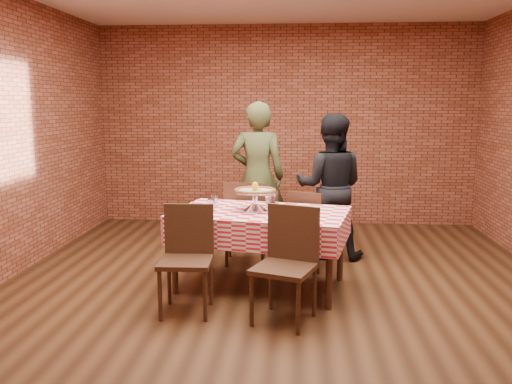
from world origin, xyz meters
TOP-DOWN VIEW (x-y plane):
  - ground at (0.00, 0.00)m, footprint 6.00×6.00m
  - back_wall at (0.00, 3.00)m, footprint 5.50×0.00m
  - table at (-0.17, 0.11)m, footprint 1.77×1.27m
  - tablecloth at (-0.17, 0.11)m, footprint 1.81×1.31m
  - pizza_stand at (-0.23, 0.13)m, footprint 0.51×0.51m
  - pizza at (-0.23, 0.13)m, footprint 0.49×0.49m
  - lemon at (-0.23, 0.13)m, footprint 0.08×0.08m
  - water_glass_left at (-0.65, 0.07)m, footprint 0.09×0.09m
  - water_glass_right at (-0.65, 0.33)m, footprint 0.09×0.09m
  - side_plate at (0.27, -0.06)m, footprint 0.21×0.21m
  - sweetener_packet_a at (0.35, -0.19)m, footprint 0.05×0.04m
  - sweetener_packet_b at (0.37, -0.16)m, footprint 0.06×0.04m
  - condiment_caddy at (-0.08, 0.39)m, footprint 0.13×0.11m
  - chair_near_left at (-0.76, -0.59)m, footprint 0.45×0.45m
  - chair_near_right at (0.07, -0.72)m, footprint 0.59×0.59m
  - chair_far_left at (-0.40, 0.92)m, footprint 0.47×0.47m
  - chair_far_right at (0.32, 0.77)m, footprint 0.51×0.51m
  - diner_olive at (-0.31, 1.50)m, footprint 0.66×0.43m
  - diner_black at (0.55, 1.22)m, footprint 0.88×0.73m

SIDE VIEW (x-z plane):
  - ground at x=0.00m, z-range 0.00..0.00m
  - table at x=-0.17m, z-range 0.00..0.75m
  - chair_far_right at x=0.32m, z-range 0.00..0.86m
  - chair_near_left at x=-0.76m, z-range 0.00..0.91m
  - chair_far_left at x=-0.40m, z-range 0.00..0.94m
  - chair_near_right at x=0.07m, z-range 0.00..0.94m
  - tablecloth at x=-0.17m, z-range 0.48..0.76m
  - sweetener_packet_a at x=0.35m, z-range 0.76..0.76m
  - sweetener_packet_b at x=0.37m, z-range 0.76..0.76m
  - side_plate at x=0.27m, z-range 0.76..0.77m
  - water_glass_left at x=-0.65m, z-range 0.76..0.87m
  - water_glass_right at x=-0.65m, z-range 0.76..0.87m
  - diner_black at x=0.55m, z-range 0.00..1.66m
  - condiment_caddy at x=-0.08m, z-range 0.76..0.91m
  - pizza_stand at x=-0.23m, z-range 0.76..0.94m
  - diner_olive at x=-0.31m, z-range 0.00..1.80m
  - pizza at x=-0.23m, z-range 0.93..0.96m
  - lemon at x=-0.23m, z-range 0.95..1.04m
  - back_wall at x=0.00m, z-range -1.30..4.20m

